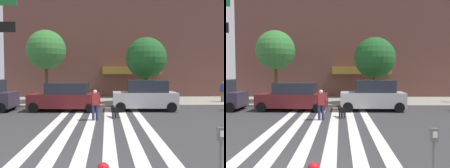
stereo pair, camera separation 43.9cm
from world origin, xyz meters
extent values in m
plane|color=#353538|center=(0.00, 6.09, 0.00)|extent=(160.00, 160.00, 0.00)
cube|color=gray|center=(0.00, 15.18, 0.07)|extent=(80.00, 6.00, 0.15)
cube|color=silver|center=(-1.41, 6.09, 0.00)|extent=(0.45, 11.58, 0.01)
cube|color=silver|center=(-0.51, 6.09, 0.00)|extent=(0.45, 11.58, 0.01)
cube|color=silver|center=(0.39, 6.09, 0.00)|extent=(0.45, 11.58, 0.01)
cube|color=silver|center=(1.29, 6.09, 0.00)|extent=(0.45, 11.58, 0.01)
cube|color=silver|center=(2.19, 6.09, 0.00)|extent=(0.45, 11.58, 0.01)
cube|color=silver|center=(3.09, 6.09, 0.00)|extent=(0.45, 11.58, 0.01)
cube|color=olive|center=(3.60, 17.58, 2.75)|extent=(5.53, 1.60, 0.70)
cube|color=#19662D|center=(-0.82, -0.58, 3.95)|extent=(0.60, 0.03, 0.18)
cube|color=black|center=(-0.84, -0.58, 3.45)|extent=(0.56, 0.03, 0.20)
cylinder|color=#515456|center=(3.42, -0.73, 0.70)|extent=(0.06, 0.06, 1.10)
cube|color=#515456|center=(3.42, -0.73, 1.38)|extent=(0.14, 0.10, 0.26)
cube|color=beige|center=(3.42, -0.78, 1.40)|extent=(0.09, 0.01, 0.12)
cylinder|color=black|center=(-5.43, 9.79, 0.33)|extent=(0.66, 0.23, 0.66)
cylinder|color=black|center=(-5.40, 11.52, 0.33)|extent=(0.66, 0.23, 0.66)
cube|color=maroon|center=(-1.59, 10.69, 0.70)|extent=(4.67, 2.10, 0.89)
cube|color=#232833|center=(-1.40, 10.68, 1.51)|extent=(2.78, 1.80, 0.73)
cylinder|color=black|center=(-3.44, 9.88, 0.33)|extent=(0.67, 0.25, 0.66)
cylinder|color=black|center=(-3.37, 11.64, 0.33)|extent=(0.67, 0.25, 0.66)
cylinder|color=black|center=(0.20, 9.74, 0.33)|extent=(0.67, 0.25, 0.66)
cylinder|color=black|center=(0.27, 11.50, 0.33)|extent=(0.67, 0.25, 0.66)
cube|color=#BAB8BC|center=(3.75, 10.69, 0.74)|extent=(4.27, 1.90, 0.98)
cube|color=#232833|center=(3.92, 10.68, 1.64)|extent=(2.63, 1.65, 0.80)
cylinder|color=black|center=(2.10, 9.90, 0.33)|extent=(0.66, 0.23, 0.66)
cylinder|color=black|center=(2.14, 11.55, 0.33)|extent=(0.66, 0.23, 0.66)
cylinder|color=black|center=(5.37, 9.83, 0.33)|extent=(0.66, 0.23, 0.66)
cylinder|color=black|center=(5.41, 11.48, 0.33)|extent=(0.66, 0.23, 0.66)
cylinder|color=#4C3823|center=(-3.63, 14.05, 1.83)|extent=(0.26, 0.26, 3.36)
sphere|color=#337533|center=(-3.63, 14.05, 4.37)|extent=(3.14, 3.14, 3.14)
cylinder|color=#4C3823|center=(4.26, 13.19, 1.48)|extent=(0.30, 0.30, 2.66)
sphere|color=#1E5623|center=(4.26, 13.19, 3.68)|extent=(3.17, 3.17, 3.17)
cylinder|color=#282D4C|center=(0.49, 7.39, 0.41)|extent=(0.19, 0.19, 0.82)
cylinder|color=#282D4C|center=(0.68, 7.45, 0.41)|extent=(0.19, 0.19, 0.82)
cube|color=maroon|center=(0.58, 7.42, 1.12)|extent=(0.43, 0.34, 0.60)
cylinder|color=maroon|center=(0.35, 7.35, 1.15)|extent=(0.24, 0.15, 0.57)
cylinder|color=maroon|center=(0.81, 7.49, 1.15)|extent=(0.24, 0.15, 0.57)
sphere|color=beige|center=(0.58, 7.42, 1.53)|extent=(0.28, 0.28, 0.22)
cylinder|color=black|center=(1.70, 8.13, 0.45)|extent=(0.46, 0.73, 0.26)
sphere|color=black|center=(1.57, 8.53, 0.55)|extent=(0.25, 0.25, 0.20)
cylinder|color=black|center=(1.84, 7.71, 0.50)|extent=(0.11, 0.23, 0.16)
cylinder|color=black|center=(1.56, 8.34, 0.16)|extent=(0.07, 0.07, 0.32)
cylinder|color=black|center=(1.69, 8.38, 0.16)|extent=(0.07, 0.07, 0.32)
cylinder|color=black|center=(1.71, 7.88, 0.16)|extent=(0.07, 0.07, 0.32)
cylinder|color=black|center=(1.84, 7.92, 0.16)|extent=(0.07, 0.07, 0.32)
cylinder|color=#6B6051|center=(10.83, 13.92, 0.56)|extent=(0.20, 0.20, 0.82)
cylinder|color=#6B6051|center=(10.74, 14.10, 0.56)|extent=(0.20, 0.20, 0.82)
cube|color=navy|center=(10.78, 14.01, 1.27)|extent=(0.39, 0.45, 0.60)
cylinder|color=navy|center=(10.67, 14.22, 1.30)|extent=(0.18, 0.24, 0.57)
sphere|color=#936B51|center=(10.78, 14.01, 1.68)|extent=(0.30, 0.30, 0.22)
camera|label=1|loc=(1.19, -5.24, 2.58)|focal=38.17mm
camera|label=2|loc=(1.62, -5.24, 2.58)|focal=38.17mm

